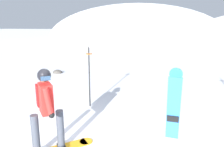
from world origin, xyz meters
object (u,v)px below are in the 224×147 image
(snowboarder_main, at_px, (46,109))
(rock_dark, at_px, (58,73))
(piste_marker_near, at_px, (89,72))
(spare_snowboard, at_px, (174,105))

(snowboarder_main, xyz_separation_m, rock_dark, (-3.85, 6.34, -0.92))
(piste_marker_near, bearing_deg, spare_snowboard, -27.09)
(spare_snowboard, height_order, piste_marker_near, piste_marker_near)
(spare_snowboard, xyz_separation_m, rock_dark, (-6.18, 5.15, -0.83))
(rock_dark, bearing_deg, spare_snowboard, -39.79)
(piste_marker_near, relative_size, rock_dark, 3.63)
(piste_marker_near, distance_m, rock_dark, 5.41)
(piste_marker_near, height_order, rock_dark, piste_marker_near)
(spare_snowboard, relative_size, rock_dark, 3.08)
(piste_marker_near, bearing_deg, rock_dark, 133.38)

